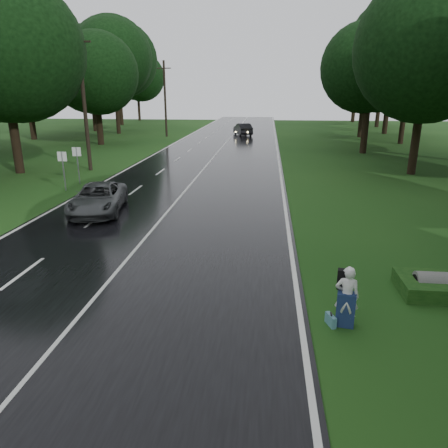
{
  "coord_description": "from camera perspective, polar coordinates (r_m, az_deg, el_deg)",
  "views": [
    {
      "loc": [
        4.8,
        -9.65,
        5.69
      ],
      "look_at": [
        3.32,
        4.6,
        1.1
      ],
      "focal_mm": 33.28,
      "sensor_mm": 36.0,
      "label": 1
    }
  ],
  "objects": [
    {
      "name": "hitchhiker",
      "position": [
        10.97,
        16.46,
        -9.76
      ],
      "size": [
        0.65,
        0.61,
        1.63
      ],
      "color": "silver",
      "rests_on": "ground"
    },
    {
      "name": "road_sign_b",
      "position": [
        28.52,
        -19.18,
        5.26
      ],
      "size": [
        0.56,
        0.1,
        2.34
      ],
      "primitive_type": null,
      "color": "white",
      "rests_on": "ground"
    },
    {
      "name": "tree_right_f",
      "position": [
        58.18,
        18.1,
        11.28
      ],
      "size": [
        8.37,
        8.37,
        13.08
      ],
      "primitive_type": null,
      "color": "black",
      "rests_on": "ground"
    },
    {
      "name": "suitcase",
      "position": [
        11.15,
        14.44,
        -12.66
      ],
      "size": [
        0.25,
        0.43,
        0.29
      ],
      "primitive_type": "cube",
      "rotation": [
        0.0,
        0.0,
        0.35
      ],
      "color": "teal",
      "rests_on": "ground"
    },
    {
      "name": "road_sign_a",
      "position": [
        26.82,
        -20.88,
        4.33
      ],
      "size": [
        0.56,
        0.1,
        2.32
      ],
      "primitive_type": null,
      "color": "white",
      "rests_on": "ground"
    },
    {
      "name": "tree_left_d",
      "position": [
        34.07,
        -26.17,
        6.33
      ],
      "size": [
        9.08,
        9.08,
        14.19
      ],
      "primitive_type": null,
      "color": "black",
      "rests_on": "ground"
    },
    {
      "name": "tree_right_d",
      "position": [
        33.11,
        24.28,
        6.29
      ],
      "size": [
        9.18,
        9.18,
        14.35
      ],
      "primitive_type": null,
      "color": "black",
      "rests_on": "ground"
    },
    {
      "name": "tree_left_e",
      "position": [
        49.46,
        -16.51,
        10.43
      ],
      "size": [
        8.3,
        8.3,
        12.96
      ],
      "primitive_type": null,
      "color": "black",
      "rests_on": "ground"
    },
    {
      "name": "grey_car",
      "position": [
        21.15,
        -16.92,
        3.4
      ],
      "size": [
        3.13,
        5.25,
        1.37
      ],
      "primitive_type": "imported",
      "rotation": [
        0.0,
        0.0,
        0.18
      ],
      "color": "#46494A",
      "rests_on": "road"
    },
    {
      "name": "tree_right_e",
      "position": [
        42.89,
        18.5,
        9.22
      ],
      "size": [
        8.98,
        8.98,
        14.03
      ],
      "primitive_type": null,
      "color": "black",
      "rests_on": "ground"
    },
    {
      "name": "lane_center",
      "position": [
        30.56,
        -3.24,
        7.08
      ],
      "size": [
        0.12,
        140.0,
        0.01
      ],
      "primitive_type": "cube",
      "color": "silver",
      "rests_on": "road"
    },
    {
      "name": "road",
      "position": [
        30.57,
        -3.24,
        7.03
      ],
      "size": [
        12.0,
        140.0,
        0.04
      ],
      "primitive_type": "cube",
      "color": "black",
      "rests_on": "ground"
    },
    {
      "name": "far_car",
      "position": [
        57.64,
        2.6,
        12.88
      ],
      "size": [
        2.99,
        5.03,
        1.57
      ],
      "primitive_type": "imported",
      "rotation": [
        0.0,
        0.0,
        3.44
      ],
      "color": "black",
      "rests_on": "road"
    },
    {
      "name": "culvert",
      "position": [
        13.93,
        27.16,
        -8.45
      ],
      "size": [
        1.32,
        0.66,
        0.66
      ],
      "primitive_type": "cylinder",
      "rotation": [
        0.0,
        1.57,
        0.0
      ],
      "color": "slate",
      "rests_on": "ground"
    },
    {
      "name": "utility_pole_far",
      "position": [
        56.56,
        -7.88,
        11.81
      ],
      "size": [
        1.8,
        0.28,
        9.43
      ],
      "primitive_type": null,
      "color": "black",
      "rests_on": "ground"
    },
    {
      "name": "ground",
      "position": [
        12.19,
        -18.4,
        -11.06
      ],
      "size": [
        160.0,
        160.0,
        0.0
      ],
      "primitive_type": "plane",
      "color": "#1C4313",
      "rests_on": "ground"
    },
    {
      "name": "tree_left_f",
      "position": [
        61.91,
        -14.23,
        11.95
      ],
      "size": [
        11.44,
        11.44,
        17.87
      ],
      "primitive_type": null,
      "color": "black",
      "rests_on": "ground"
    },
    {
      "name": "utility_pole_mid",
      "position": [
        33.33,
        -17.83,
        7.07
      ],
      "size": [
        1.8,
        0.28,
        9.98
      ],
      "primitive_type": null,
      "color": "black",
      "rests_on": "ground"
    }
  ]
}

